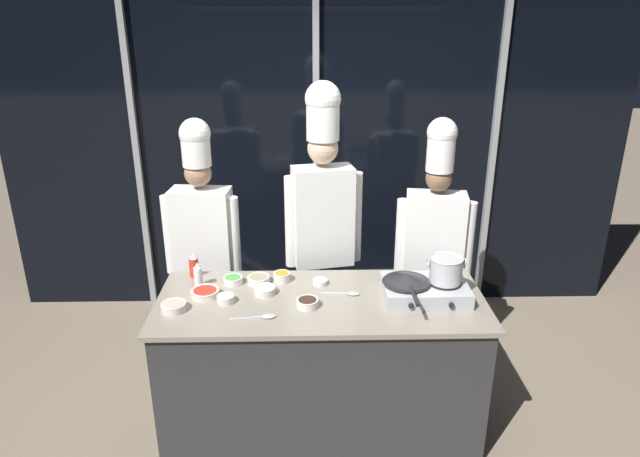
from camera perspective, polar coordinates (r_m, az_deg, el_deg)
name	(u,v)px	position (r m, az deg, el deg)	size (l,w,h in m)	color
ground_plane	(321,422)	(3.88, 0.09, -18.78)	(24.00, 24.00, 0.00)	#7F705B
window_wall_back	(316,154)	(4.78, -0.40, 7.41)	(5.18, 0.09, 2.70)	black
demo_counter	(321,363)	(3.61, 0.10, -13.33)	(1.93, 0.79, 0.89)	#2D2D30
portable_stove	(425,290)	(3.43, 10.46, -6.06)	(0.49, 0.36, 0.10)	#B2B5BA
frying_pan	(407,278)	(3.37, 8.67, -4.96)	(0.29, 0.49, 0.05)	#232326
stock_pot	(446,269)	(3.40, 12.49, -3.98)	(0.22, 0.19, 0.15)	#B7BABF
squeeze_bottle_chili	(194,265)	(3.70, -12.50, -3.63)	(0.06, 0.06, 0.16)	red
squeeze_bottle_clear	(198,275)	(3.56, -12.09, -4.61)	(0.05, 0.05, 0.17)	white
prep_bowl_soy_glaze	(307,302)	(3.28, -1.26, -7.40)	(0.13, 0.13, 0.05)	silver
prep_bowl_scallions	(233,280)	(3.59, -8.69, -5.07)	(0.12, 0.12, 0.05)	silver
prep_bowl_shrimp	(174,306)	(3.35, -14.43, -7.53)	(0.14, 0.14, 0.05)	silver
prep_bowl_carrots	(282,276)	(3.58, -3.82, -4.78)	(0.11, 0.11, 0.06)	silver
prep_bowl_bean_sprouts	(265,290)	(3.44, -5.55, -6.12)	(0.13, 0.13, 0.05)	silver
prep_bowl_mushrooms	(259,279)	(3.57, -6.17, -5.05)	(0.14, 0.14, 0.05)	silver
prep_bowl_onion	(321,281)	(3.54, 0.07, -5.32)	(0.09, 0.09, 0.03)	silver
prep_bowl_garlic	(226,298)	(3.37, -9.42, -6.91)	(0.10, 0.10, 0.05)	silver
prep_bowl_chili_flakes	(205,292)	(3.47, -11.41, -6.28)	(0.17, 0.17, 0.04)	silver
serving_spoon_slotted	(348,294)	(3.43, 2.81, -6.51)	(0.23, 0.05, 0.02)	#B2B5BA
serving_spoon_solid	(262,317)	(3.20, -5.78, -8.78)	(0.26, 0.07, 0.02)	#B2B5BA
chef_head	(202,230)	(3.99, -11.68, -0.16)	(0.53, 0.25, 1.84)	#232326
chef_sous	(323,208)	(3.82, 0.28, 2.05)	(0.52, 0.28, 2.08)	#4C4C51
chef_line	(435,232)	(4.00, 11.38, -0.35)	(0.53, 0.27, 1.84)	#2D3856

